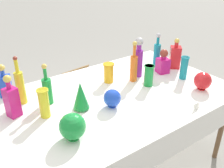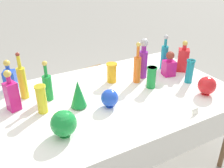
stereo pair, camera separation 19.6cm
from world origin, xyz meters
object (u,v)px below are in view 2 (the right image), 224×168
object	(u,v)px
tall_bottle_1	(48,86)
round_bowl_2	(207,85)
round_bowl_0	(110,98)
square_decanter_0	(12,94)
tall_bottle_0	(137,67)
square_decanter_2	(183,59)
square_decanter_1	(169,65)
slender_vase_0	(41,98)
slender_vase_1	(190,71)
cardboard_box_behind_right	(91,88)
tall_bottle_2	(22,81)
tall_bottle_4	(143,60)
fluted_vase_0	(78,94)
square_decanter_3	(10,78)
slender_vase_3	(112,72)
slender_vase_2	(151,77)
cardboard_box_behind_left	(85,98)
tall_bottle_3	(164,55)
round_bowl_1	(64,123)

from	to	relation	value
tall_bottle_1	round_bowl_2	xyz separation A→B (m)	(1.13, -0.54, -0.04)
round_bowl_0	tall_bottle_1	bearing A→B (deg)	138.32
square_decanter_0	round_bowl_2	size ratio (longest dim) A/B	2.06
tall_bottle_0	square_decanter_2	size ratio (longest dim) A/B	1.22
square_decanter_1	square_decanter_2	distance (m)	0.19
slender_vase_0	slender_vase_1	distance (m)	1.26
cardboard_box_behind_right	tall_bottle_2	bearing A→B (deg)	-137.26
tall_bottle_4	fluted_vase_0	xyz separation A→B (m)	(-0.70, -0.19, -0.06)
square_decanter_1	slender_vase_0	size ratio (longest dim) A/B	1.10
square_decanter_3	tall_bottle_1	bearing A→B (deg)	-53.24
square_decanter_3	slender_vase_0	bearing A→B (deg)	-73.25
slender_vase_3	square_decanter_3	bearing A→B (deg)	160.87
slender_vase_1	slender_vase_0	bearing A→B (deg)	173.06
square_decanter_3	slender_vase_2	world-z (taller)	square_decanter_3
tall_bottle_2	square_decanter_3	world-z (taller)	tall_bottle_2
square_decanter_0	square_decanter_2	bearing A→B (deg)	-2.51
round_bowl_2	slender_vase_0	bearing A→B (deg)	162.66
slender_vase_3	round_bowl_2	xyz separation A→B (m)	(0.56, -0.56, -0.01)
slender_vase_0	tall_bottle_4	bearing A→B (deg)	7.83
square_decanter_2	cardboard_box_behind_left	distance (m)	1.36
square_decanter_2	slender_vase_1	xyz separation A→B (m)	(-0.13, -0.22, -0.01)
tall_bottle_0	fluted_vase_0	xyz separation A→B (m)	(-0.61, -0.14, -0.03)
square_decanter_0	square_decanter_3	size ratio (longest dim) A/B	1.18
tall_bottle_3	square_decanter_3	xyz separation A→B (m)	(-1.39, 0.27, -0.03)
slender_vase_1	slender_vase_3	size ratio (longest dim) A/B	1.21
fluted_vase_0	round_bowl_2	world-z (taller)	fluted_vase_0
slender_vase_0	cardboard_box_behind_left	xyz separation A→B (m)	(0.72, 1.01, -0.73)
tall_bottle_4	slender_vase_1	world-z (taller)	tall_bottle_4
slender_vase_1	tall_bottle_0	bearing A→B (deg)	149.89
round_bowl_0	tall_bottle_0	bearing A→B (deg)	30.93
slender_vase_1	cardboard_box_behind_right	distance (m)	1.52
tall_bottle_1	round_bowl_2	distance (m)	1.25
fluted_vase_0	slender_vase_1	bearing A→B (deg)	-5.22
slender_vase_1	round_bowl_0	bearing A→B (deg)	-179.00
round_bowl_2	tall_bottle_3	bearing A→B (deg)	86.42
square_decanter_2	tall_bottle_1	bearing A→B (deg)	176.05
cardboard_box_behind_left	tall_bottle_4	bearing A→B (deg)	-75.18
cardboard_box_behind_left	round_bowl_1	bearing A→B (deg)	-116.97
slender_vase_1	fluted_vase_0	size ratio (longest dim) A/B	0.97
slender_vase_3	slender_vase_0	bearing A→B (deg)	-164.53
tall_bottle_1	tall_bottle_4	world-z (taller)	tall_bottle_4
tall_bottle_2	cardboard_box_behind_left	world-z (taller)	tall_bottle_2
slender_vase_2	square_decanter_2	bearing A→B (deg)	16.13
square_decanter_0	square_decanter_1	size ratio (longest dim) A/B	1.34
tall_bottle_1	slender_vase_0	size ratio (longest dim) A/B	1.52
tall_bottle_1	tall_bottle_0	bearing A→B (deg)	-5.96
slender_vase_2	slender_vase_3	size ratio (longest dim) A/B	1.06
tall_bottle_1	tall_bottle_3	distance (m)	1.17
slender_vase_0	slender_vase_2	size ratio (longest dim) A/B	1.14
tall_bottle_3	square_decanter_0	xyz separation A→B (m)	(-1.43, -0.06, -0.01)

